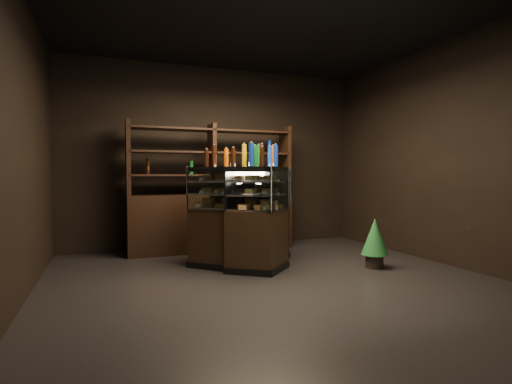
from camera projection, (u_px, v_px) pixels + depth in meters
ground at (275, 282)px, 4.49m from camera, size 5.00×5.00×0.00m
room_shell at (275, 108)px, 4.40m from camera, size 5.02×5.02×3.01m
display_case at (249, 233)px, 5.24m from camera, size 1.55×1.33×1.32m
food_display at (249, 189)px, 5.21m from camera, size 1.18×0.99×0.41m
bottles_top at (249, 156)px, 5.20m from camera, size 1.01×0.85×0.30m
potted_conifer at (375, 236)px, 5.16m from camera, size 0.34×0.34×0.73m
back_shelving at (212, 213)px, 6.31m from camera, size 2.59×0.42×2.00m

